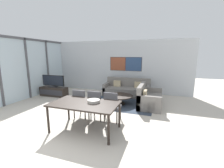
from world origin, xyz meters
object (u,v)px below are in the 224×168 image
dining_table (85,105)px  tv_console (54,91)px  television (53,81)px  fruit_bowl (94,101)px  sofa_main (127,90)px  dining_chair_left (81,102)px  dining_chair_right (112,105)px  sofa_side (148,99)px  coffee_table (119,97)px  dining_chair_centre (96,103)px

dining_table → tv_console: bearing=140.6°
television → fruit_bowl: (3.40, -2.51, 0.07)m
sofa_main → dining_table: (-0.28, -3.87, 0.43)m
dining_chair_left → dining_chair_right: bearing=1.9°
dining_chair_left → sofa_side: bearing=44.0°
coffee_table → dining_table: bearing=-96.5°
fruit_bowl → dining_table: bearing=-151.8°
dining_chair_centre → dining_chair_right: (0.52, 0.01, 0.00)m
coffee_table → television: bearing=177.3°
sofa_side → fruit_bowl: bearing=153.6°
coffee_table → dining_chair_right: (0.24, -1.73, 0.26)m
dining_chair_right → dining_chair_left: bearing=-178.1°
dining_chair_right → coffee_table: bearing=97.9°
dining_chair_left → dining_chair_right: (1.04, 0.03, 0.00)m
dining_chair_left → sofa_main: bearing=75.9°
tv_console → dining_chair_left: 3.30m
tv_console → dining_table: 4.15m
dining_chair_left → fruit_bowl: 0.98m
television → sofa_side: 4.65m
television → dining_chair_right: 4.16m
dining_chair_right → fruit_bowl: 0.75m
television → dining_chair_centre: size_ratio=1.31×
dining_table → dining_chair_centre: 0.74m
sofa_main → dining_table: 3.90m
tv_console → fruit_bowl: fruit_bowl is taller
tv_console → television: size_ratio=1.12×
sofa_main → dining_chair_centre: size_ratio=2.38×
tv_console → sofa_main: bearing=19.8°
tv_console → television: 0.53m
tv_console → television: (0.00, 0.00, 0.53)m
sofa_side → dining_chair_centre: size_ratio=1.64×
sofa_main → coffee_table: (0.00, -1.41, -0.00)m
tv_console → dining_chair_centre: size_ratio=1.48×
tv_console → dining_chair_left: (2.66, -1.92, 0.31)m
television → tv_console: bearing=-90.0°
dining_table → dining_chair_right: size_ratio=1.89×
coffee_table → dining_chair_left: bearing=-114.4°
sofa_main → coffee_table: 1.41m
fruit_bowl → television: bearing=143.6°
television → dining_table: size_ratio=0.70×
tv_console → coffee_table: bearing=-2.7°
dining_chair_centre → dining_chair_right: same height
coffee_table → dining_chair_left: size_ratio=1.15×
sofa_side → fruit_bowl: (-1.23, -2.47, 0.54)m
television → coffee_table: television is taller
coffee_table → dining_chair_centre: (-0.28, -1.74, 0.26)m
dining_chair_right → fruit_bowl: size_ratio=2.85×
sofa_main → fruit_bowl: size_ratio=6.78×
dining_chair_centre → fruit_bowl: dining_chair_centre is taller
sofa_main → dining_chair_centre: (-0.28, -3.15, 0.25)m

